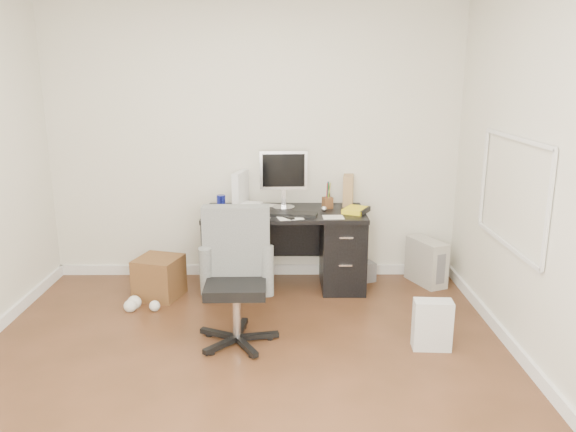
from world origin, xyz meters
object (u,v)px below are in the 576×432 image
at_px(keyboard, 292,214).
at_px(desk, 285,247).
at_px(office_chair, 236,279).
at_px(pc_tower, 426,262).
at_px(wicker_basket, 159,277).
at_px(lcd_monitor, 284,180).

bearing_deg(keyboard, desk, 121.12).
height_order(office_chair, pc_tower, office_chair).
bearing_deg(desk, keyboard, -68.63).
relative_size(pc_tower, wicker_basket, 1.17).
height_order(desk, lcd_monitor, lcd_monitor).
height_order(desk, wicker_basket, desk).
bearing_deg(office_chair, lcd_monitor, 73.32).
bearing_deg(lcd_monitor, wicker_basket, -165.11).
bearing_deg(desk, wicker_basket, -167.85).
distance_m(desk, office_chair, 1.23).
relative_size(lcd_monitor, office_chair, 0.54).
distance_m(keyboard, office_chair, 1.13).
xyz_separation_m(keyboard, pc_tower, (1.32, 0.24, -0.54)).
distance_m(keyboard, wicker_basket, 1.35).
bearing_deg(desk, office_chair, -107.32).
bearing_deg(wicker_basket, office_chair, -49.43).
bearing_deg(pc_tower, wicker_basket, 163.94).
relative_size(office_chair, pc_tower, 2.36).
height_order(keyboard, pc_tower, keyboard).
relative_size(desk, pc_tower, 3.41).
bearing_deg(lcd_monitor, desk, -85.58).
distance_m(desk, lcd_monitor, 0.64).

